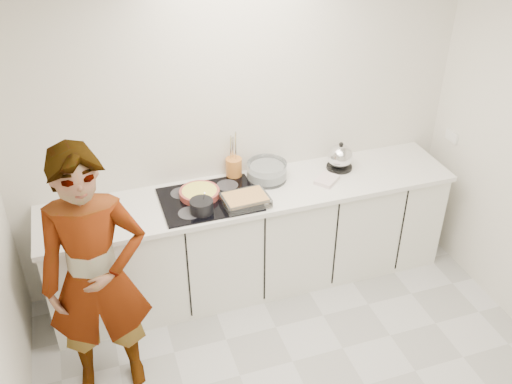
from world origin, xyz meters
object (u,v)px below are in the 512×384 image
object	(u,v)px
utensil_crock	(234,168)
cook	(96,278)
hob	(209,199)
mixing_bowl	(267,172)
baking_dish	(245,199)
kettle	(340,157)
saucepan	(202,206)
tart_dish	(200,193)

from	to	relation	value
utensil_crock	cook	bearing A→B (deg)	-141.85
hob	mixing_bowl	xyz separation A→B (m)	(0.51, 0.15, 0.06)
baking_dish	cook	world-z (taller)	cook
baking_dish	cook	xyz separation A→B (m)	(-1.12, -0.49, -0.05)
baking_dish	cook	bearing A→B (deg)	-156.46
hob	cook	bearing A→B (deg)	-144.27
hob	kettle	distance (m)	1.14
mixing_bowl	cook	xyz separation A→B (m)	(-1.40, -0.79, -0.07)
saucepan	baking_dish	distance (m)	0.33
tart_dish	kettle	xyz separation A→B (m)	(1.19, 0.07, 0.06)
tart_dish	cook	xyz separation A→B (m)	(-0.83, -0.70, -0.04)
baking_dish	hob	bearing A→B (deg)	148.20
utensil_crock	baking_dish	bearing A→B (deg)	-95.09
mixing_bowl	cook	distance (m)	1.60
mixing_bowl	kettle	xyz separation A→B (m)	(0.62, -0.02, 0.03)
hob	utensil_crock	bearing A→B (deg)	44.95
hob	kettle	size ratio (longest dim) A/B	2.61
mixing_bowl	utensil_crock	xyz separation A→B (m)	(-0.23, 0.13, 0.01)
kettle	utensil_crock	bearing A→B (deg)	170.20
hob	saucepan	distance (m)	0.19
hob	cook	distance (m)	1.09
mixing_bowl	utensil_crock	distance (m)	0.27
utensil_crock	hob	bearing A→B (deg)	-135.05
tart_dish	baking_dish	bearing A→B (deg)	-34.92
tart_dish	baking_dish	size ratio (longest dim) A/B	0.95
tart_dish	kettle	size ratio (longest dim) A/B	1.20
baking_dish	cook	distance (m)	1.23
mixing_bowl	kettle	bearing A→B (deg)	-2.03
hob	baking_dish	xyz separation A→B (m)	(0.24, -0.15, 0.04)
baking_dish	mixing_bowl	distance (m)	0.40
tart_dish	cook	distance (m)	1.08
kettle	baking_dish	bearing A→B (deg)	-162.86
saucepan	baking_dish	size ratio (longest dim) A/B	0.50
baking_dish	utensil_crock	world-z (taller)	utensil_crock
hob	tart_dish	world-z (taller)	tart_dish
mixing_bowl	utensil_crock	size ratio (longest dim) A/B	2.20
mixing_bowl	baking_dish	bearing A→B (deg)	-132.45
hob	utensil_crock	size ratio (longest dim) A/B	4.46
cook	mixing_bowl	bearing A→B (deg)	33.52
tart_dish	saucepan	world-z (taller)	saucepan
hob	baking_dish	world-z (taller)	baking_dish
tart_dish	cook	size ratio (longest dim) A/B	0.18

